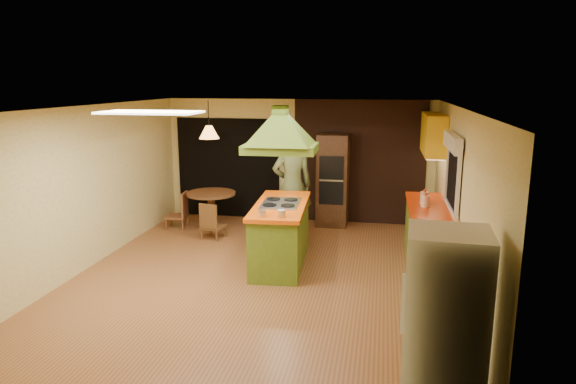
% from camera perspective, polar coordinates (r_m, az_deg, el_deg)
% --- Properties ---
extents(ground, '(6.50, 6.50, 0.00)m').
position_cam_1_polar(ground, '(7.84, -2.83, -9.17)').
color(ground, '#995D32').
rests_on(ground, ground).
extents(room_walls, '(5.50, 6.50, 6.50)m').
position_cam_1_polar(room_walls, '(7.47, -2.93, -0.21)').
color(room_walls, beige).
rests_on(room_walls, ground).
extents(ceiling_plane, '(6.50, 6.50, 0.00)m').
position_cam_1_polar(ceiling_plane, '(7.31, -3.04, 9.40)').
color(ceiling_plane, silver).
rests_on(ceiling_plane, room_walls).
extents(brick_panel, '(2.64, 0.03, 2.50)m').
position_cam_1_polar(brick_panel, '(10.46, 7.91, 3.28)').
color(brick_panel, '#381E14').
rests_on(brick_panel, ground).
extents(nook_opening, '(2.20, 0.03, 2.10)m').
position_cam_1_polar(nook_opening, '(10.96, -6.64, 2.67)').
color(nook_opening, black).
rests_on(nook_opening, ground).
extents(right_counter, '(0.62, 3.05, 0.92)m').
position_cam_1_polar(right_counter, '(8.10, 15.37, -5.44)').
color(right_counter, olive).
rests_on(right_counter, ground).
extents(upper_cabinets, '(0.34, 1.40, 0.70)m').
position_cam_1_polar(upper_cabinets, '(9.38, 15.85, 6.22)').
color(upper_cabinets, yellow).
rests_on(upper_cabinets, room_walls).
extents(window_right, '(0.12, 1.35, 1.06)m').
position_cam_1_polar(window_right, '(7.64, 17.89, 3.46)').
color(window_right, black).
rests_on(window_right, room_walls).
extents(fluor_panel, '(1.20, 0.60, 0.03)m').
position_cam_1_polar(fluor_panel, '(6.54, -15.08, 8.54)').
color(fluor_panel, white).
rests_on(fluor_panel, ceiling_plane).
extents(kitchen_island, '(0.91, 2.01, 0.99)m').
position_cam_1_polar(kitchen_island, '(8.15, -0.82, -4.62)').
color(kitchen_island, olive).
rests_on(kitchen_island, ground).
extents(range_hood, '(1.12, 0.82, 0.80)m').
position_cam_1_polar(range_hood, '(7.82, -0.86, 7.75)').
color(range_hood, '#56731C').
rests_on(range_hood, ceiling_plane).
extents(man, '(0.85, 0.71, 2.00)m').
position_cam_1_polar(man, '(9.31, 0.48, 0.72)').
color(man, '#535E32').
rests_on(man, ground).
extents(refrigerator, '(0.72, 0.68, 1.65)m').
position_cam_1_polar(refrigerator, '(4.73, 16.98, -13.80)').
color(refrigerator, white).
rests_on(refrigerator, ground).
extents(wall_oven, '(0.62, 0.61, 1.84)m').
position_cam_1_polar(wall_oven, '(10.27, 4.99, 1.32)').
color(wall_oven, '#4E2E19').
rests_on(wall_oven, ground).
extents(dining_table, '(0.96, 0.96, 0.72)m').
position_cam_1_polar(dining_table, '(10.21, -8.51, -1.22)').
color(dining_table, brown).
rests_on(dining_table, ground).
extents(chair_left, '(0.42, 0.42, 0.72)m').
position_cam_1_polar(chair_left, '(10.40, -12.31, -1.95)').
color(chair_left, brown).
rests_on(chair_left, ground).
extents(chair_near, '(0.45, 0.45, 0.68)m').
position_cam_1_polar(chair_near, '(9.58, -8.32, -3.13)').
color(chair_near, brown).
rests_on(chair_near, ground).
extents(pendant_lamp, '(0.45, 0.45, 0.25)m').
position_cam_1_polar(pendant_lamp, '(9.98, -8.76, 6.59)').
color(pendant_lamp, '#FF9E3F').
rests_on(pendant_lamp, ceiling_plane).
extents(canister_large, '(0.17, 0.17, 0.20)m').
position_cam_1_polar(canister_large, '(8.52, 14.94, -0.64)').
color(canister_large, beige).
rests_on(canister_large, right_counter).
extents(canister_medium, '(0.17, 0.17, 0.18)m').
position_cam_1_polar(canister_medium, '(8.34, 15.02, -1.00)').
color(canister_medium, '#F9E8C8').
rests_on(canister_medium, right_counter).
extents(canister_small, '(0.13, 0.13, 0.15)m').
position_cam_1_polar(canister_small, '(8.59, 14.90, -0.70)').
color(canister_small, beige).
rests_on(canister_small, right_counter).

